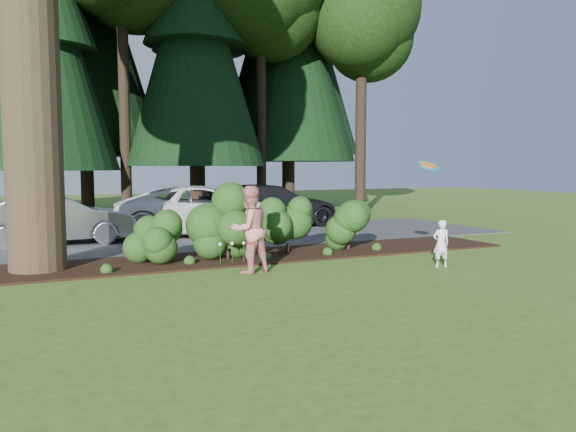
% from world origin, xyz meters
% --- Properties ---
extents(ground, '(80.00, 80.00, 0.00)m').
position_xyz_m(ground, '(0.00, 0.00, 0.00)').
color(ground, '#375618').
rests_on(ground, ground).
extents(mulch_bed, '(16.00, 2.50, 0.05)m').
position_xyz_m(mulch_bed, '(0.00, 3.25, 0.03)').
color(mulch_bed, black).
rests_on(mulch_bed, ground).
extents(driveway, '(22.00, 6.00, 0.03)m').
position_xyz_m(driveway, '(0.00, 7.50, 0.01)').
color(driveway, '#38383A').
rests_on(driveway, ground).
extents(shrub_row, '(6.53, 1.60, 1.61)m').
position_xyz_m(shrub_row, '(0.77, 3.14, 0.81)').
color(shrub_row, '#133D13').
rests_on(shrub_row, ground).
extents(lily_cluster, '(0.69, 0.09, 0.57)m').
position_xyz_m(lily_cluster, '(-0.30, 2.40, 0.50)').
color(lily_cluster, '#133D13').
rests_on(lily_cluster, ground).
extents(tree_wall, '(25.66, 12.15, 17.09)m').
position_xyz_m(tree_wall, '(0.25, 16.38, 9.50)').
color(tree_wall, black).
rests_on(tree_wall, ground).
extents(car_silver_wagon, '(4.68, 1.85, 1.52)m').
position_xyz_m(car_silver_wagon, '(-4.05, 7.79, 0.79)').
color(car_silver_wagon, '#B0B1B5').
rests_on(car_silver_wagon, driveway).
extents(car_white_suv, '(6.45, 3.73, 1.69)m').
position_xyz_m(car_white_suv, '(0.78, 8.30, 0.88)').
color(car_white_suv, white).
rests_on(car_white_suv, driveway).
extents(car_dark_suv, '(5.77, 2.50, 1.65)m').
position_xyz_m(car_dark_suv, '(3.83, 9.80, 0.86)').
color(car_dark_suv, black).
rests_on(car_dark_suv, driveway).
extents(child, '(0.47, 0.37, 1.12)m').
position_xyz_m(child, '(4.11, 0.04, 0.56)').
color(child, white).
rests_on(child, ground).
extents(adult, '(1.11, 0.96, 1.96)m').
position_xyz_m(adult, '(-0.29, 1.26, 0.98)').
color(adult, red).
rests_on(adult, ground).
extents(frisbee, '(0.55, 0.51, 0.26)m').
position_xyz_m(frisbee, '(3.86, 0.26, 2.40)').
color(frisbee, '#177E73').
rests_on(frisbee, ground).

